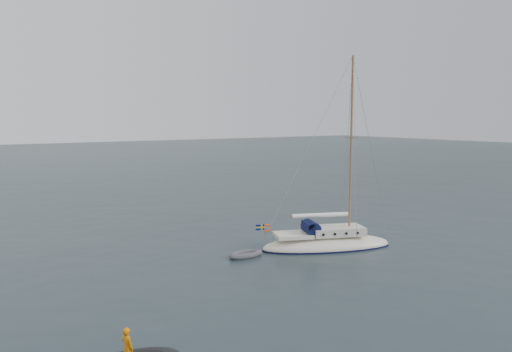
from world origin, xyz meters
TOP-DOWN VIEW (x-y plane):
  - ground at (0.00, 0.00)m, footprint 300.00×300.00m
  - sailboat at (3.19, -2.03)m, footprint 9.33×2.79m
  - dinghy at (-2.45, -0.77)m, footprint 2.46×1.11m

SIDE VIEW (x-z plane):
  - ground at x=0.00m, z-range 0.00..0.00m
  - dinghy at x=-2.45m, z-range -0.02..0.33m
  - sailboat at x=3.19m, z-range -5.64..7.65m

